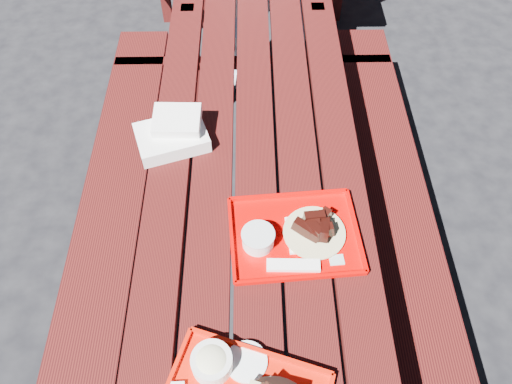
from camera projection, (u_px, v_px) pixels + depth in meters
ground at (256, 271)px, 2.32m from camera, size 60.00×60.00×0.00m
picnic_table_near at (255, 201)px, 1.87m from camera, size 1.41×2.40×0.75m
far_tray at (293, 236)px, 1.53m from camera, size 0.42×0.34×0.07m
white_cloth at (173, 133)px, 1.76m from camera, size 0.29×0.24×0.10m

